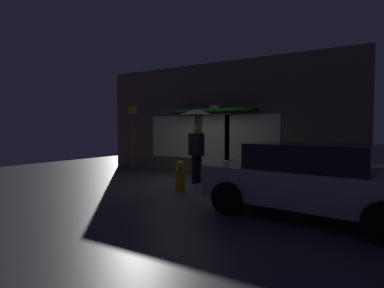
% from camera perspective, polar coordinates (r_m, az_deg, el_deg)
% --- Properties ---
extents(ground_plane, '(18.00, 18.00, 0.00)m').
position_cam_1_polar(ground_plane, '(9.66, -1.75, -7.11)').
color(ground_plane, '#423F44').
extents(building_facade, '(9.83, 1.00, 4.04)m').
position_cam_1_polar(building_facade, '(11.54, 4.67, 4.47)').
color(building_facade, brown).
rests_on(building_facade, ground).
extents(person_with_umbrella, '(1.05, 1.05, 2.26)m').
position_cam_1_polar(person_with_umbrella, '(9.61, 0.78, 3.16)').
color(person_with_umbrella, black).
rests_on(person_with_umbrella, ground).
extents(parked_car, '(4.03, 2.37, 1.38)m').
position_cam_1_polar(parked_car, '(6.41, 20.92, -5.89)').
color(parked_car, '#A5A8AD').
rests_on(parked_car, ground).
extents(street_sign_post, '(0.40, 0.07, 2.67)m').
position_cam_1_polar(street_sign_post, '(12.73, -10.59, 2.01)').
color(street_sign_post, '#595B60').
rests_on(street_sign_post, ground).
extents(sidewalk_bollard, '(0.29, 0.29, 0.64)m').
position_cam_1_polar(sidewalk_bollard, '(10.49, 7.22, -4.59)').
color(sidewalk_bollard, slate).
rests_on(sidewalk_bollard, ground).
extents(sidewalk_bollard_2, '(0.29, 0.29, 0.65)m').
position_cam_1_polar(sidewalk_bollard_2, '(9.63, 8.11, -5.23)').
color(sidewalk_bollard_2, '#9E998E').
rests_on(sidewalk_bollard_2, ground).
extents(fire_hydrant, '(0.27, 0.27, 0.81)m').
position_cam_1_polar(fire_hydrant, '(8.48, -2.13, -5.95)').
color(fire_hydrant, gold).
rests_on(fire_hydrant, ground).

